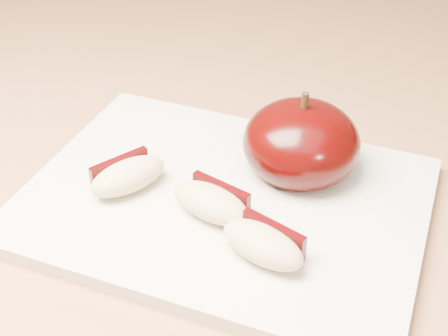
# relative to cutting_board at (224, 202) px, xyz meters

# --- Properties ---
(back_cabinet) EXTENTS (2.40, 0.62, 0.94)m
(back_cabinet) POSITION_rel_cutting_board_xyz_m (0.07, 0.82, -0.43)
(back_cabinet) COLOR silver
(back_cabinet) RESTS_ON ground
(cutting_board) EXTENTS (0.32, 0.27, 0.01)m
(cutting_board) POSITION_rel_cutting_board_xyz_m (0.00, 0.00, 0.00)
(cutting_board) COLOR silver
(cutting_board) RESTS_ON island_counter
(apple_half) EXTENTS (0.10, 0.10, 0.07)m
(apple_half) POSITION_rel_cutting_board_xyz_m (0.05, 0.04, 0.03)
(apple_half) COLOR black
(apple_half) RESTS_ON cutting_board
(apple_wedge_a) EXTENTS (0.06, 0.06, 0.02)m
(apple_wedge_a) POSITION_rel_cutting_board_xyz_m (-0.07, 0.00, 0.02)
(apple_wedge_a) COLOR #CEB483
(apple_wedge_a) RESTS_ON cutting_board
(apple_wedge_b) EXTENTS (0.06, 0.05, 0.02)m
(apple_wedge_b) POSITION_rel_cutting_board_xyz_m (-0.01, -0.02, 0.02)
(apple_wedge_b) COLOR #CEB483
(apple_wedge_b) RESTS_ON cutting_board
(apple_wedge_c) EXTENTS (0.06, 0.06, 0.02)m
(apple_wedge_c) POSITION_rel_cutting_board_xyz_m (0.03, -0.06, 0.02)
(apple_wedge_c) COLOR #CEB483
(apple_wedge_c) RESTS_ON cutting_board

